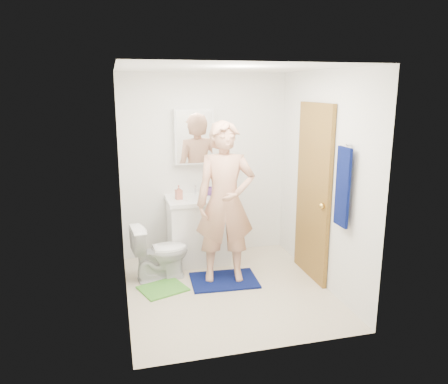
# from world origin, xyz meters

# --- Properties ---
(floor) EXTENTS (2.20, 2.40, 0.02)m
(floor) POSITION_xyz_m (0.00, 0.00, -0.01)
(floor) COLOR beige
(floor) RESTS_ON ground
(ceiling) EXTENTS (2.20, 2.40, 0.02)m
(ceiling) POSITION_xyz_m (0.00, 0.00, 2.41)
(ceiling) COLOR white
(ceiling) RESTS_ON ground
(wall_back) EXTENTS (2.20, 0.02, 2.40)m
(wall_back) POSITION_xyz_m (0.00, 1.21, 1.20)
(wall_back) COLOR white
(wall_back) RESTS_ON ground
(wall_front) EXTENTS (2.20, 0.02, 2.40)m
(wall_front) POSITION_xyz_m (0.00, -1.21, 1.20)
(wall_front) COLOR white
(wall_front) RESTS_ON ground
(wall_left) EXTENTS (0.02, 2.40, 2.40)m
(wall_left) POSITION_xyz_m (-1.11, 0.00, 1.20)
(wall_left) COLOR white
(wall_left) RESTS_ON ground
(wall_right) EXTENTS (0.02, 2.40, 2.40)m
(wall_right) POSITION_xyz_m (1.11, 0.00, 1.20)
(wall_right) COLOR white
(wall_right) RESTS_ON ground
(vanity_cabinet) EXTENTS (0.75, 0.55, 0.80)m
(vanity_cabinet) POSITION_xyz_m (-0.15, 0.91, 0.40)
(vanity_cabinet) COLOR white
(vanity_cabinet) RESTS_ON floor
(countertop) EXTENTS (0.79, 0.59, 0.05)m
(countertop) POSITION_xyz_m (-0.15, 0.91, 0.83)
(countertop) COLOR white
(countertop) RESTS_ON vanity_cabinet
(sink_basin) EXTENTS (0.40, 0.40, 0.03)m
(sink_basin) POSITION_xyz_m (-0.15, 0.91, 0.84)
(sink_basin) COLOR white
(sink_basin) RESTS_ON countertop
(faucet) EXTENTS (0.03, 0.03, 0.12)m
(faucet) POSITION_xyz_m (-0.15, 1.09, 0.91)
(faucet) COLOR silver
(faucet) RESTS_ON countertop
(medicine_cabinet) EXTENTS (0.50, 0.12, 0.70)m
(medicine_cabinet) POSITION_xyz_m (-0.15, 1.14, 1.60)
(medicine_cabinet) COLOR white
(medicine_cabinet) RESTS_ON wall_back
(mirror_panel) EXTENTS (0.46, 0.01, 0.66)m
(mirror_panel) POSITION_xyz_m (-0.15, 1.08, 1.60)
(mirror_panel) COLOR white
(mirror_panel) RESTS_ON wall_back
(door) EXTENTS (0.05, 0.80, 2.05)m
(door) POSITION_xyz_m (1.07, 0.15, 1.02)
(door) COLOR olive
(door) RESTS_ON ground
(door_knob) EXTENTS (0.07, 0.07, 0.07)m
(door_knob) POSITION_xyz_m (1.03, -0.17, 0.95)
(door_knob) COLOR gold
(door_knob) RESTS_ON door
(towel) EXTENTS (0.03, 0.24, 0.80)m
(towel) POSITION_xyz_m (1.03, -0.57, 1.25)
(towel) COLOR #081351
(towel) RESTS_ON wall_right
(towel_hook) EXTENTS (0.06, 0.02, 0.02)m
(towel_hook) POSITION_xyz_m (1.07, -0.57, 1.67)
(towel_hook) COLOR silver
(towel_hook) RESTS_ON wall_right
(toilet) EXTENTS (0.69, 0.44, 0.66)m
(toilet) POSITION_xyz_m (-0.69, 0.50, 0.33)
(toilet) COLOR white
(toilet) RESTS_ON floor
(bath_mat) EXTENTS (0.80, 0.59, 0.02)m
(bath_mat) POSITION_xyz_m (0.02, 0.22, 0.01)
(bath_mat) COLOR #081351
(bath_mat) RESTS_ON floor
(green_rug) EXTENTS (0.59, 0.55, 0.02)m
(green_rug) POSITION_xyz_m (-0.70, 0.18, 0.01)
(green_rug) COLOR #50A436
(green_rug) RESTS_ON floor
(soap_dispenser) EXTENTS (0.09, 0.10, 0.18)m
(soap_dispenser) POSITION_xyz_m (-0.39, 0.90, 0.94)
(soap_dispenser) COLOR #C6715C
(soap_dispenser) RESTS_ON countertop
(toothbrush_cup) EXTENTS (0.15, 0.15, 0.10)m
(toothbrush_cup) POSITION_xyz_m (0.03, 1.00, 0.90)
(toothbrush_cup) COLOR #693C86
(toothbrush_cup) RESTS_ON countertop
(man) EXTENTS (0.73, 0.54, 1.84)m
(man) POSITION_xyz_m (0.04, 0.26, 0.94)
(man) COLOR tan
(man) RESTS_ON bath_mat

